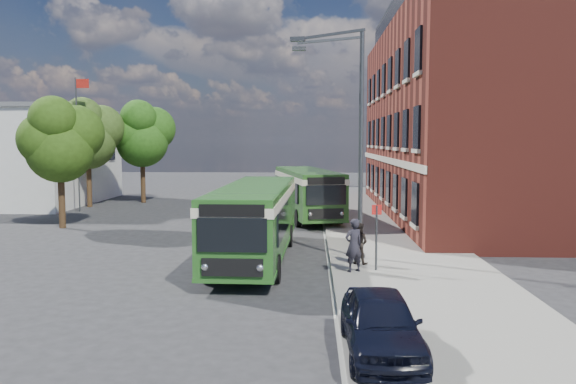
{
  "coord_description": "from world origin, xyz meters",
  "views": [
    {
      "loc": [
        3.28,
        -24.22,
        4.82
      ],
      "look_at": [
        2.06,
        4.19,
        2.2
      ],
      "focal_mm": 35.0,
      "sensor_mm": 36.0,
      "label": 1
    }
  ],
  "objects_px": {
    "street_lamp": "(352,141)",
    "parked_car": "(381,323)",
    "bus_rear": "(307,189)",
    "bus_front": "(255,215)"
  },
  "relations": [
    {
      "from": "bus_front",
      "to": "bus_rear",
      "type": "xyz_separation_m",
      "value": [
        2.0,
        11.9,
        -0.0
      ]
    },
    {
      "from": "parked_car",
      "to": "street_lamp",
      "type": "bearing_deg",
      "value": 88.63
    },
    {
      "from": "street_lamp",
      "to": "bus_front",
      "type": "distance_m",
      "value": 4.85
    },
    {
      "from": "bus_rear",
      "to": "parked_car",
      "type": "relative_size",
      "value": 2.55
    },
    {
      "from": "street_lamp",
      "to": "parked_car",
      "type": "bearing_deg",
      "value": -90.21
    },
    {
      "from": "street_lamp",
      "to": "bus_front",
      "type": "xyz_separation_m",
      "value": [
        -3.84,
        0.16,
        -2.96
      ]
    },
    {
      "from": "bus_rear",
      "to": "street_lamp",
      "type": "bearing_deg",
      "value": -81.35
    },
    {
      "from": "street_lamp",
      "to": "bus_rear",
      "type": "xyz_separation_m",
      "value": [
        -1.83,
        12.06,
        -2.96
      ]
    },
    {
      "from": "bus_rear",
      "to": "parked_car",
      "type": "height_order",
      "value": "bus_rear"
    },
    {
      "from": "bus_rear",
      "to": "parked_car",
      "type": "xyz_separation_m",
      "value": [
        1.8,
        -22.23,
        -1.0
      ]
    }
  ]
}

